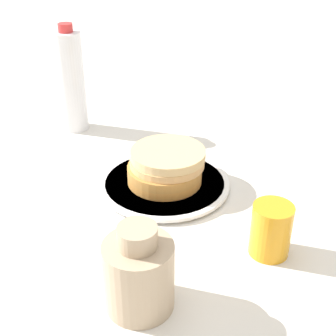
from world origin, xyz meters
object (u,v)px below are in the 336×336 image
at_px(plate, 168,183).
at_px(pancake_stack, 166,166).
at_px(water_bottle_near, 71,81).
at_px(cream_jug, 139,273).
at_px(juice_glass, 271,230).

bearing_deg(plate, pancake_stack, 6.65).
bearing_deg(water_bottle_near, plate, 175.88).
bearing_deg(water_bottle_near, cream_jug, 154.09).
distance_m(pancake_stack, cream_jug, 0.29).
xyz_separation_m(plate, pancake_stack, (0.01, 0.00, 0.04)).
distance_m(plate, juice_glass, 0.24).
height_order(pancake_stack, juice_glass, juice_glass).
bearing_deg(plate, juice_glass, 175.46).
distance_m(pancake_stack, juice_glass, 0.24).
bearing_deg(cream_jug, water_bottle_near, -25.91).
relative_size(pancake_stack, juice_glass, 1.75).
bearing_deg(pancake_stack, cream_jug, 129.69).
bearing_deg(cream_jug, juice_glass, -104.99).
height_order(cream_jug, water_bottle_near, water_bottle_near).
bearing_deg(cream_jug, pancake_stack, -50.31).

